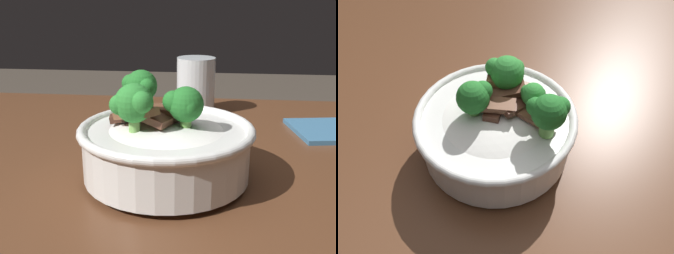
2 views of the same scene
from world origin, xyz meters
TOP-DOWN VIEW (x-y plane):
  - dining_table at (0.00, 0.00)m, footprint 1.38×1.07m
  - rice_bowl at (-0.08, -0.08)m, footprint 0.23×0.23m

SIDE VIEW (x-z plane):
  - dining_table at x=0.00m, z-range 0.25..1.00m
  - rice_bowl at x=-0.08m, z-range 0.73..0.87m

